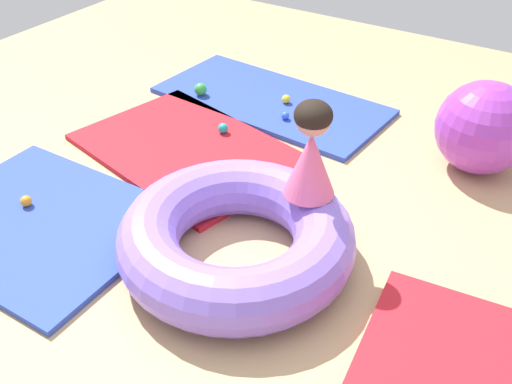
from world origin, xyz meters
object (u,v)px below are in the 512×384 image
(inflatable_cushion, at_px, (236,238))
(play_ball_teal, at_px, (223,128))
(play_ball_orange, at_px, (26,201))
(play_ball_green, at_px, (201,89))
(play_ball_blue, at_px, (285,116))
(exercise_ball_large, at_px, (483,128))
(child_in_pink, at_px, (311,150))
(play_ball_yellow, at_px, (286,99))

(inflatable_cushion, relative_size, play_ball_teal, 16.97)
(play_ball_orange, relative_size, play_ball_green, 0.67)
(inflatable_cushion, xyz_separation_m, play_ball_blue, (-0.56, 1.51, -0.10))
(exercise_ball_large, bearing_deg, play_ball_blue, -173.39)
(child_in_pink, distance_m, exercise_ball_large, 1.47)
(child_in_pink, relative_size, play_ball_orange, 8.03)
(play_ball_yellow, bearing_deg, play_ball_green, -159.23)
(play_ball_teal, bearing_deg, play_ball_green, 141.22)
(play_ball_yellow, bearing_deg, play_ball_orange, -107.95)
(play_ball_yellow, bearing_deg, child_in_pink, -56.08)
(exercise_ball_large, bearing_deg, play_ball_teal, -160.75)
(exercise_ball_large, bearing_deg, child_in_pink, -115.47)
(play_ball_blue, bearing_deg, play_ball_green, -179.00)
(play_ball_green, bearing_deg, play_ball_blue, 1.00)
(play_ball_blue, height_order, play_ball_green, play_ball_green)
(play_ball_blue, bearing_deg, play_ball_orange, -113.69)
(play_ball_blue, bearing_deg, child_in_pink, -55.03)
(inflatable_cushion, bearing_deg, play_ball_yellow, 111.54)
(play_ball_green, bearing_deg, play_ball_teal, -38.78)
(child_in_pink, relative_size, exercise_ball_large, 0.89)
(play_ball_blue, bearing_deg, play_ball_teal, -123.59)
(child_in_pink, xyz_separation_m, play_ball_blue, (-0.79, 1.13, -0.54))
(play_ball_teal, height_order, exercise_ball_large, exercise_ball_large)
(child_in_pink, distance_m, play_ball_orange, 1.81)
(play_ball_blue, xyz_separation_m, play_ball_orange, (-0.80, -1.82, 0.00))
(inflatable_cushion, bearing_deg, child_in_pink, 57.60)
(play_ball_yellow, bearing_deg, inflatable_cushion, -68.46)
(play_ball_blue, xyz_separation_m, exercise_ball_large, (1.41, 0.16, 0.24))
(play_ball_yellow, relative_size, play_ball_green, 0.68)
(child_in_pink, height_order, play_ball_green, child_in_pink)
(play_ball_blue, relative_size, play_ball_orange, 0.89)
(inflatable_cushion, relative_size, play_ball_green, 12.55)
(child_in_pink, height_order, play_ball_orange, child_in_pink)
(play_ball_blue, relative_size, exercise_ball_large, 0.10)
(play_ball_orange, xyz_separation_m, exercise_ball_large, (2.21, 1.98, 0.24))
(child_in_pink, bearing_deg, play_ball_orange, 26.82)
(inflatable_cushion, xyz_separation_m, child_in_pink, (0.24, 0.37, 0.44))
(play_ball_orange, xyz_separation_m, play_ball_yellow, (0.67, 2.06, 0.00))
(play_ball_blue, distance_m, play_ball_orange, 1.99)
(child_in_pink, distance_m, play_ball_blue, 1.49)
(play_ball_green, bearing_deg, child_in_pink, -35.09)
(play_ball_orange, relative_size, exercise_ball_large, 0.11)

